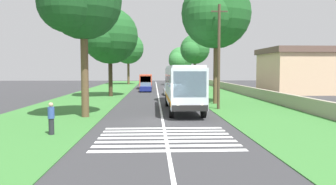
% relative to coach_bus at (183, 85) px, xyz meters
% --- Properties ---
extents(ground, '(160.00, 160.00, 0.00)m').
position_rel_coach_bus_xyz_m(ground, '(-5.31, 1.80, -2.15)').
color(ground, '#333335').
extents(grass_verge_left, '(120.00, 8.00, 0.04)m').
position_rel_coach_bus_xyz_m(grass_verge_left, '(9.69, 10.00, -2.13)').
color(grass_verge_left, '#387533').
rests_on(grass_verge_left, ground).
extents(grass_verge_right, '(120.00, 8.00, 0.04)m').
position_rel_coach_bus_xyz_m(grass_verge_right, '(9.69, -6.40, -2.13)').
color(grass_verge_right, '#387533').
rests_on(grass_verge_right, ground).
extents(centre_line, '(110.00, 0.16, 0.01)m').
position_rel_coach_bus_xyz_m(centre_line, '(9.69, 1.80, -2.14)').
color(centre_line, silver).
rests_on(centre_line, ground).
extents(coach_bus, '(11.16, 2.62, 3.73)m').
position_rel_coach_bus_xyz_m(coach_bus, '(0.00, 0.00, 0.00)').
color(coach_bus, silver).
rests_on(coach_bus, ground).
extents(zebra_crossing, '(5.85, 6.80, 0.01)m').
position_rel_coach_bus_xyz_m(zebra_crossing, '(-10.82, 1.80, -2.14)').
color(zebra_crossing, silver).
rests_on(zebra_crossing, ground).
extents(trailing_car_0, '(4.30, 1.78, 1.43)m').
position_rel_coach_bus_xyz_m(trailing_car_0, '(17.40, 0.11, -1.48)').
color(trailing_car_0, silver).
rests_on(trailing_car_0, ground).
extents(trailing_car_1, '(4.30, 1.78, 1.43)m').
position_rel_coach_bus_xyz_m(trailing_car_1, '(23.87, 3.61, -1.48)').
color(trailing_car_1, navy).
rests_on(trailing_car_1, ground).
extents(trailing_minibus_0, '(6.00, 2.14, 2.53)m').
position_rel_coach_bus_xyz_m(trailing_minibus_0, '(32.06, 3.77, -0.60)').
color(trailing_minibus_0, '#CC4C33').
rests_on(trailing_minibus_0, ground).
extents(roadside_tree_left_0, '(8.13, 7.00, 11.09)m').
position_rel_coach_bus_xyz_m(roadside_tree_left_0, '(14.82, 8.04, 5.30)').
color(roadside_tree_left_0, '#3D2D1E').
rests_on(roadside_tree_left_0, grass_verge_left).
extents(roadside_tree_left_1, '(6.71, 5.45, 10.88)m').
position_rel_coach_bus_xyz_m(roadside_tree_left_1, '(-3.51, 7.48, 5.89)').
color(roadside_tree_left_1, brown).
rests_on(roadside_tree_left_1, grass_verge_left).
extents(roadside_tree_left_2, '(8.22, 6.98, 11.62)m').
position_rel_coach_bus_xyz_m(roadside_tree_left_2, '(48.60, 8.30, 5.83)').
color(roadside_tree_left_2, brown).
rests_on(roadside_tree_left_2, grass_verge_left).
extents(roadside_tree_right_0, '(5.91, 4.74, 9.01)m').
position_rel_coach_bus_xyz_m(roadside_tree_right_0, '(26.11, -4.13, 4.36)').
color(roadside_tree_right_0, '#4C3826').
rests_on(roadside_tree_right_0, grass_verge_right).
extents(roadside_tree_right_1, '(8.41, 6.81, 12.25)m').
position_rel_coach_bus_xyz_m(roadside_tree_right_1, '(5.51, -3.55, 6.53)').
color(roadside_tree_right_1, brown).
rests_on(roadside_tree_right_1, grass_verge_right).
extents(roadside_tree_right_2, '(6.65, 5.34, 8.26)m').
position_rel_coach_bus_xyz_m(roadside_tree_right_2, '(45.10, -3.35, 3.35)').
color(roadside_tree_right_2, '#4C3826').
rests_on(roadside_tree_right_2, grass_verge_right).
extents(utility_pole, '(0.24, 1.40, 8.90)m').
position_rel_coach_bus_xyz_m(utility_pole, '(0.89, -3.17, 2.49)').
color(utility_pole, '#473828').
rests_on(utility_pole, grass_verge_right).
extents(roadside_wall, '(70.00, 0.40, 1.17)m').
position_rel_coach_bus_xyz_m(roadside_wall, '(14.69, -9.80, -1.52)').
color(roadside_wall, '#9E937F').
rests_on(roadside_wall, grass_verge_right).
extents(roadside_building, '(10.41, 9.07, 6.49)m').
position_rel_coach_bus_xyz_m(roadside_building, '(19.73, -18.12, 1.14)').
color(roadside_building, beige).
rests_on(roadside_building, ground).
extents(pedestrian, '(0.34, 0.34, 1.69)m').
position_rel_coach_bus_xyz_m(pedestrian, '(-9.96, 7.74, -1.24)').
color(pedestrian, '#26262D').
rests_on(pedestrian, grass_verge_left).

